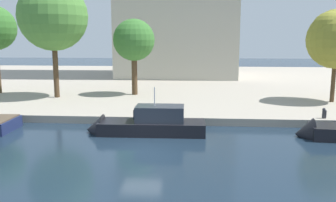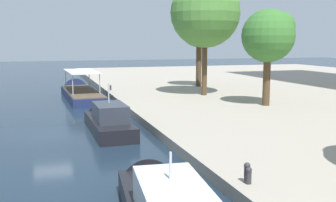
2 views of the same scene
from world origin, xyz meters
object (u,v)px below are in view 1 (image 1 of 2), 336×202
Objects in this scene: motor_yacht_1 at (144,127)px; mooring_bollard_1 at (324,113)px; mooring_bollard_0 at (325,114)px; tree_2 at (335,36)px; tree_1 at (134,40)px; tree_3 at (53,15)px.

motor_yacht_1 is 10.37× the size of mooring_bollard_1.
tree_2 is at bearing 67.56° from mooring_bollard_0.
mooring_bollard_1 is 10.55m from tree_2.
motor_yacht_1 is 1.03× the size of tree_1.
mooring_bollard_0 is 21.15m from tree_1.
tree_3 reaches higher than tree_1.
tree_1 is 0.69× the size of tree_3.
mooring_bollard_0 is 0.06× the size of tree_3.
tree_2 is 28.36m from tree_3.
tree_3 is at bearing 161.24° from mooring_bollard_0.
tree_2 is at bearing -9.10° from tree_1.
mooring_bollard_0 is at bearing -33.37° from tree_1.
motor_yacht_1 is at bearing -166.16° from mooring_bollard_1.
tree_1 reaches higher than mooring_bollard_0.
tree_1 is (-16.90, 11.22, 5.61)m from mooring_bollard_1.
tree_3 is at bearing 161.13° from mooring_bollard_1.
tree_2 is at bearing -1.09° from tree_3.
motor_yacht_1 is 18.46m from tree_3.
mooring_bollard_0 is (13.88, 3.41, 0.48)m from motor_yacht_1.
tree_2 reaches higher than tree_1.
tree_1 is 8.80m from tree_3.
tree_1 is at bearing 146.63° from mooring_bollard_0.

